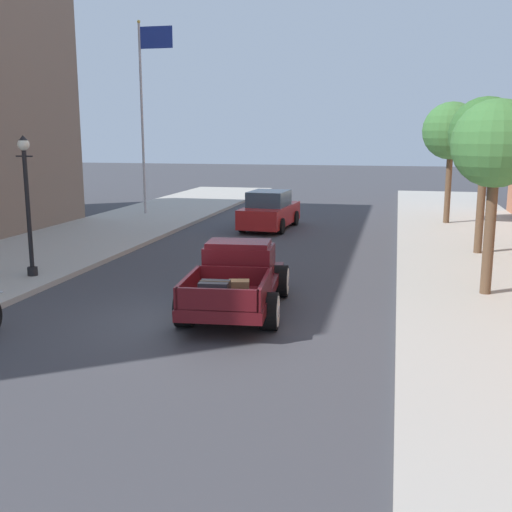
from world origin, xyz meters
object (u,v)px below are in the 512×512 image
object	(u,v)px
street_tree_nearest	(496,145)
car_background_red	(270,211)
street_tree_third	(451,131)
hotrod_truck_maroon	(238,276)
street_tree_second	(486,135)
street_lamp_near	(27,195)
flagpole	(146,97)

from	to	relation	value
street_tree_nearest	car_background_red	bearing A→B (deg)	126.59
street_tree_third	hotrod_truck_maroon	bearing A→B (deg)	-111.21
car_background_red	street_tree_third	xyz separation A→B (m)	(7.51, 2.57, 3.37)
street_tree_third	street_tree_second	bearing A→B (deg)	-86.00
car_background_red	street_tree_nearest	distance (m)	13.00
street_lamp_near	flagpole	size ratio (longest dim) A/B	0.42
car_background_red	street_tree_second	bearing A→B (deg)	-29.76
flagpole	street_tree_nearest	xyz separation A→B (m)	(14.22, -12.89, -2.01)
hotrod_truck_maroon	street_tree_second	distance (m)	10.39
car_background_red	street_lamp_near	distance (m)	11.90
street_tree_second	street_tree_third	distance (m)	7.17
car_background_red	street_tree_second	xyz separation A→B (m)	(8.01, -4.58, 3.24)
hotrod_truck_maroon	car_background_red	distance (m)	12.35
street_lamp_near	flagpole	bearing A→B (deg)	99.01
hotrod_truck_maroon	street_lamp_near	distance (m)	6.62
hotrod_truck_maroon	street_tree_nearest	bearing A→B (deg)	19.67
car_background_red	hotrod_truck_maroon	bearing A→B (deg)	-81.78
hotrod_truck_maroon	street_lamp_near	xyz separation A→B (m)	(-6.28, 1.33, 1.63)
flagpole	street_tree_third	bearing A→B (deg)	-0.65
flagpole	street_tree_second	world-z (taller)	flagpole
hotrod_truck_maroon	street_tree_second	bearing A→B (deg)	50.75
street_lamp_near	flagpole	xyz separation A→B (m)	(-2.16, 13.63, 3.39)
hotrod_truck_maroon	flagpole	world-z (taller)	flagpole
street_tree_nearest	street_tree_third	bearing A→B (deg)	90.14
street_tree_nearest	street_tree_third	size ratio (longest dim) A/B	0.89
street_tree_nearest	street_tree_third	xyz separation A→B (m)	(-0.03, 12.73, 0.38)
flagpole	hotrod_truck_maroon	bearing A→B (deg)	-60.57
hotrod_truck_maroon	street_lamp_near	size ratio (longest dim) A/B	1.31
street_tree_nearest	street_tree_second	size ratio (longest dim) A/B	0.93
car_background_red	flagpole	size ratio (longest dim) A/B	0.48
car_background_red	street_tree_third	distance (m)	8.63
car_background_red	flagpole	world-z (taller)	flagpole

